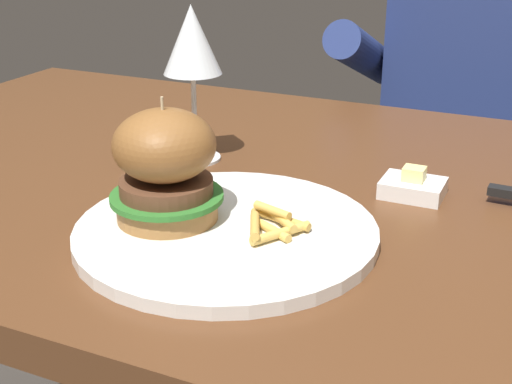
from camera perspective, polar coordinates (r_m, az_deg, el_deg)
dining_table at (r=0.90m, az=5.67°, el=-4.86°), size 1.49×0.79×0.74m
main_plate at (r=0.73m, az=-2.40°, el=-3.23°), size 0.31×0.31×0.01m
burger_sandwich at (r=0.73m, az=-7.27°, el=2.11°), size 0.12×0.12×0.13m
fries_pile at (r=0.72m, az=1.31°, el=-2.54°), size 0.07×0.08×0.02m
wine_glass at (r=0.92m, az=-5.14°, el=11.67°), size 0.08×0.08×0.20m
butter_dish at (r=0.86m, az=12.44°, el=0.42°), size 0.07×0.06×0.04m
diner_person at (r=1.52m, az=17.08°, el=2.22°), size 0.51×0.36×1.18m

